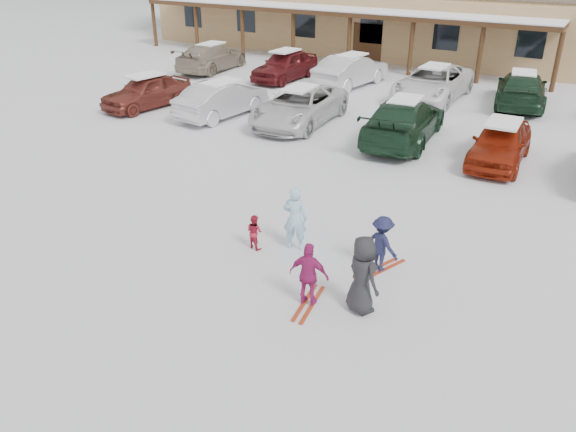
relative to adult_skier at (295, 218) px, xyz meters
The scene contains 18 objects.
ground 1.57m from the adult_skier, 103.28° to the right, with size 160.00×160.00×0.00m, color white.
adult_skier is the anchor object (origin of this frame).
toddler_red 1.03m from the adult_skier, 151.60° to the right, with size 0.42×0.33×0.87m, color #AB1C32.
child_navy 2.16m from the adult_skier, ahead, with size 0.86×0.49×1.33m, color #191C3C.
skis_child_navy 2.29m from the adult_skier, ahead, with size 0.20×1.40×0.03m, color #A03216.
child_magenta 2.33m from the adult_skier, 53.63° to the right, with size 0.83×0.34×1.41m, color #A21F62.
skis_child_magenta 2.46m from the adult_skier, 53.63° to the right, with size 0.20×1.40×0.03m, color #A03216.
bystander_dark 2.82m from the adult_skier, 32.57° to the right, with size 0.81×0.53×1.66m, color black.
parked_car_0 13.98m from the adult_skier, 146.98° to the left, with size 1.67×4.16×1.42m, color maroon.
parked_car_1 11.46m from the adult_skier, 134.68° to the left, with size 1.53×4.39×1.45m, color silver.
parked_car_2 10.07m from the adult_skier, 118.40° to the left, with size 2.40×5.21×1.45m, color silver.
parked_car_3 8.89m from the adult_skier, 93.02° to the left, with size 2.19×5.38×1.56m, color #183420.
parked_car_4 8.89m from the adult_skier, 70.05° to the left, with size 1.64×4.09×1.39m, color maroon.
parked_car_7 20.52m from the adult_skier, 132.49° to the left, with size 2.05×5.05×1.46m, color gray.
parked_car_8 17.74m from the adult_skier, 121.06° to the left, with size 1.78×4.42×1.51m, color maroon.
parked_car_9 16.65m from the adult_skier, 109.77° to the left, with size 1.64×4.69×1.55m, color silver.
parked_car_10 15.22m from the adult_skier, 94.96° to the left, with size 2.54×5.50×1.53m, color white.
parked_car_11 16.28m from the adult_skier, 81.64° to the left, with size 2.05×5.05×1.46m, color #183420.
Camera 1 is at (6.08, -8.99, 6.78)m, focal length 35.00 mm.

